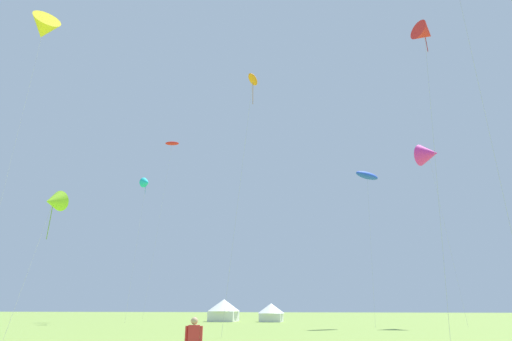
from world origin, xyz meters
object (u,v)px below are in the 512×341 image
Objects in this scene: kite_magenta_delta at (428,154)px; festival_tent_right at (224,309)px; kite_cyan_delta at (146,183)px; kite_lime_delta at (54,201)px; kite_blue_parafoil at (367,176)px; kite_red_parafoil at (172,144)px; kite_red_delta at (425,33)px; kite_orange_parafoil at (253,80)px; festival_tent_center at (271,312)px; kite_yellow_delta at (44,28)px.

kite_magenta_delta is 38.40m from festival_tent_right.
kite_cyan_delta is 4.25× the size of festival_tent_right.
kite_lime_delta is at bearing -74.31° from kite_cyan_delta.
kite_blue_parafoil is (25.37, 23.15, 8.19)m from kite_lime_delta.
kite_blue_parafoil reaches higher than kite_lime_delta.
kite_red_delta is at bearing -47.34° from kite_red_parafoil.
kite_orange_parafoil is 40.06m from festival_tent_right.
kite_orange_parafoil is 38.74m from festival_tent_center.
kite_yellow_delta is 6.54× the size of festival_tent_right.
kite_yellow_delta is at bearing 152.30° from kite_lime_delta.
kite_orange_parafoil is at bearing 157.66° from kite_red_delta.
festival_tent_right reaches higher than festival_tent_center.
kite_magenta_delta is at bearing -21.04° from festival_tent_right.
kite_orange_parafoil is at bearing -121.22° from kite_blue_parafoil.
kite_red_parafoil is 1.51× the size of kite_cyan_delta.
kite_magenta_delta is 0.68× the size of kite_yellow_delta.
kite_yellow_delta is at bearing 179.59° from kite_orange_parafoil.
kite_red_delta is at bearing -65.61° from festival_tent_center.
kite_orange_parafoil is (14.36, 4.98, 11.99)m from kite_lime_delta.
kite_red_delta is at bearing -56.90° from festival_tent_right.
kite_red_parafoil is 34.45m from kite_yellow_delta.
kite_yellow_delta is (-37.66, 5.72, 11.55)m from kite_red_delta.
kite_magenta_delta reaches higher than kite_orange_parafoil.
kite_lime_delta is 38.75m from festival_tent_right.
kite_yellow_delta is 1.82× the size of kite_blue_parafoil.
kite_lime_delta is 35.30m from kite_blue_parafoil.
kite_red_parafoil reaches higher than kite_orange_parafoil.
kite_red_delta is (13.50, -5.55, -1.44)m from kite_orange_parafoil.
kite_cyan_delta is (-8.15, 29.01, 11.29)m from kite_lime_delta.
kite_lime_delta is 24.71m from kite_yellow_delta.
kite_blue_parafoil is at bearing 95.99° from kite_red_delta.
kite_yellow_delta reaches higher than kite_magenta_delta.
kite_magenta_delta is 49.40m from kite_yellow_delta.
kite_orange_parafoil is 0.66× the size of kite_yellow_delta.
kite_red_parafoil is at bearing 103.02° from kite_lime_delta.
kite_magenta_delta is at bearing -4.17° from kite_cyan_delta.
festival_tent_right is (-22.57, 14.72, -15.95)m from kite_blue_parafoil.
kite_lime_delta is at bearing -94.22° from festival_tent_right.
kite_magenta_delta is 46.39m from kite_red_parafoil.
kite_yellow_delta reaches higher than kite_red_delta.
kite_red_parafoil is 32.82m from festival_tent_right.
kite_cyan_delta is at bearing -154.51° from festival_tent_center.
kite_red_delta reaches higher than kite_lime_delta.
kite_magenta_delta is 42.01m from kite_cyan_delta.
kite_cyan_delta reaches higher than kite_lime_delta.
kite_yellow_delta is (-43.56, -20.81, 10.51)m from kite_magenta_delta.
kite_magenta_delta is 1.05× the size of kite_cyan_delta.
kite_red_delta is at bearing -22.34° from kite_orange_parafoil.
kite_cyan_delta is (-22.50, 24.03, -0.70)m from kite_orange_parafoil.
kite_cyan_delta is at bearing 140.59° from kite_red_delta.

